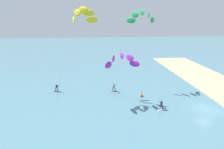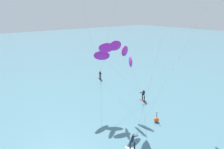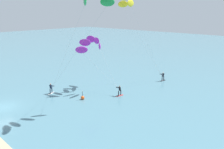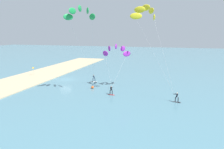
% 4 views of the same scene
% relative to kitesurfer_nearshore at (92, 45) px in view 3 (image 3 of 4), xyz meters
% --- Properties ---
extents(ground_plane, '(240.00, 240.00, 0.00)m').
position_rel_kitesurfer_nearshore_xyz_m(ground_plane, '(-3.61, -13.64, -7.46)').
color(ground_plane, slate).
extents(kitesurfer_nearshore, '(7.16, 5.96, 9.01)m').
position_rel_kitesurfer_nearshore_xyz_m(kitesurfer_nearshore, '(0.00, 0.00, 0.00)').
color(kitesurfer_nearshore, red).
rests_on(kitesurfer_nearshore, ground).
extents(kitesurfer_mid_water, '(11.22, 5.79, 15.85)m').
position_rel_kitesurfer_nearshore_xyz_m(kitesurfer_mid_water, '(5.99, -4.78, 6.58)').
color(kitesurfer_mid_water, white).
rests_on(kitesurfer_mid_water, ground).
extents(kitesurfer_far_out, '(7.62, 9.26, 16.09)m').
position_rel_kitesurfer_nearshore_xyz_m(kitesurfer_far_out, '(2.32, 6.24, 6.79)').
color(kitesurfer_far_out, '#333338').
rests_on(kitesurfer_far_out, ground).
extents(marker_buoy, '(0.56, 0.56, 1.38)m').
position_rel_kitesurfer_nearshore_xyz_m(marker_buoy, '(2.37, -4.27, -7.16)').
color(marker_buoy, '#EA5119').
rests_on(marker_buoy, ground).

